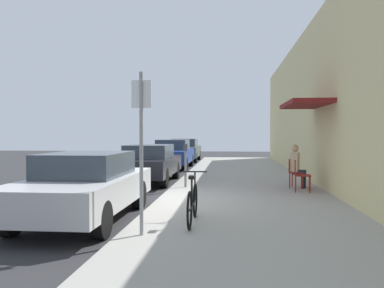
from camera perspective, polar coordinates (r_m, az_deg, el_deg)
ground_plane at (r=9.97m, az=-5.09°, el=-8.59°), size 60.00×60.00×0.00m
sidewalk_slab at (r=11.77m, az=7.66°, el=-6.75°), size 4.50×32.00×0.12m
building_facade at (r=12.03m, az=19.25°, el=6.28°), size 1.40×32.00×5.54m
parked_car_0 at (r=8.35m, az=-15.02°, el=-5.69°), size 1.80×4.40×1.35m
parked_car_1 at (r=14.34m, az=-6.21°, el=-2.69°), size 1.80×4.40×1.35m
parked_car_2 at (r=20.18m, az=-2.77°, el=-1.38°), size 1.80×4.40×1.45m
parked_car_3 at (r=25.35m, az=-1.06°, el=-0.81°), size 1.80×4.40×1.43m
parking_meter at (r=12.12m, az=-0.94°, el=-2.57°), size 0.12×0.10×1.32m
street_sign at (r=6.39m, az=-7.25°, el=0.57°), size 0.32×0.06×2.60m
bicycle_0 at (r=7.29m, az=0.08°, el=-8.47°), size 0.46×1.71×0.90m
cafe_chair_0 at (r=11.53m, az=15.13°, el=-4.14°), size 0.50×0.50×0.87m
cafe_chair_1 at (r=12.41m, az=14.47°, el=-3.74°), size 0.56×0.56×0.87m
seated_patron_1 at (r=12.38m, az=14.74°, el=-2.87°), size 0.51×0.47×1.29m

